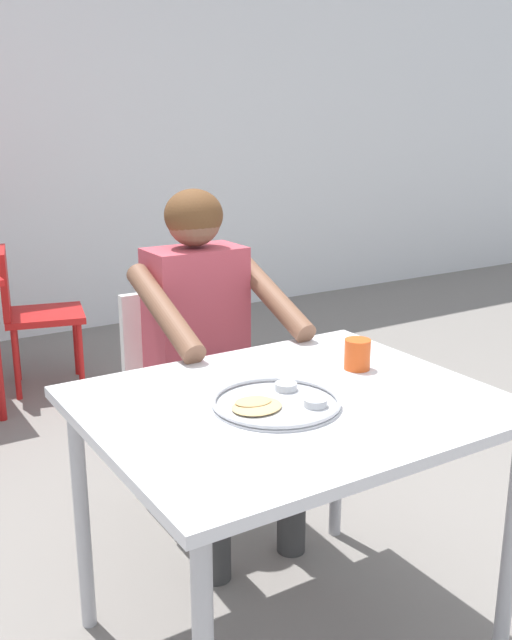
# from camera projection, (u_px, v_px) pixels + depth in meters

# --- Properties ---
(ground_plane) EXTENTS (12.00, 12.00, 0.05)m
(ground_plane) POSITION_uv_depth(u_px,v_px,m) (301.00, 635.00, 2.15)
(ground_plane) COLOR slate
(table_foreground) EXTENTS (1.05, 0.87, 0.75)m
(table_foreground) POSITION_uv_depth(u_px,v_px,m) (290.00, 427.00, 1.91)
(table_foreground) COLOR silver
(table_foreground) RESTS_ON ground
(thali_tray) EXTENTS (0.33, 0.33, 0.03)m
(thali_tray) POSITION_uv_depth(u_px,v_px,m) (276.00, 402.00, 1.84)
(thali_tray) COLOR #B7BABF
(thali_tray) RESTS_ON table_foreground
(drinking_cup) EXTENTS (0.08, 0.08, 0.09)m
(drinking_cup) POSITION_uv_depth(u_px,v_px,m) (357.00, 353.00, 2.10)
(drinking_cup) COLOR #D84C19
(drinking_cup) RESTS_ON table_foreground
(chair_foreground) EXTENTS (0.40, 0.44, 0.83)m
(chair_foreground) POSITION_uv_depth(u_px,v_px,m) (182.00, 383.00, 2.75)
(chair_foreground) COLOR silver
(chair_foreground) RESTS_ON ground
(diner_foreground) EXTENTS (0.49, 0.55, 1.24)m
(diner_foreground) POSITION_uv_depth(u_px,v_px,m) (208.00, 335.00, 2.51)
(diner_foreground) COLOR #353535
(diner_foreground) RESTS_ON ground
(chair_red_right) EXTENTS (0.50, 0.48, 0.80)m
(chair_red_right) POSITION_uv_depth(u_px,v_px,m) (30.00, 308.00, 3.94)
(chair_red_right) COLOR red
(chair_red_right) RESTS_ON ground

